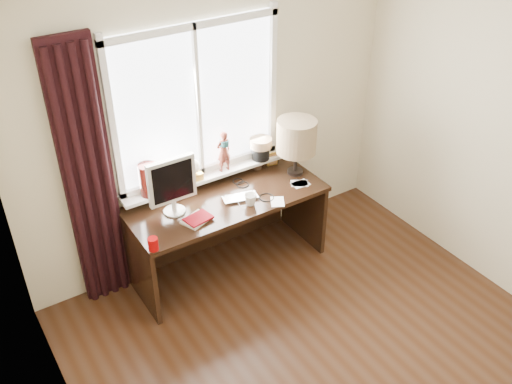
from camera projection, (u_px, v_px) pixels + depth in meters
ceiling at (409, 28)px, 2.68m from camera, size 3.50×4.00×0.00m
wall_back at (213, 119)px, 4.79m from camera, size 3.50×0.00×2.60m
wall_left at (91, 375)px, 2.60m from camera, size 0.00×4.00×2.60m
laptop at (241, 198)px, 4.77m from camera, size 0.33×0.25×0.02m
mug at (250, 199)px, 4.68m from camera, size 0.14×0.14×0.10m
red_cup at (153, 244)px, 4.19m from camera, size 0.08×0.08×0.10m
window at (201, 126)px, 4.69m from camera, size 1.52×0.22×1.40m
curtain at (89, 182)px, 4.32m from camera, size 0.38×0.09×2.25m
desk at (222, 216)px, 4.99m from camera, size 1.70×0.70×0.75m
monitor at (172, 183)px, 4.47m from camera, size 0.40×0.18×0.49m
notebook_stack at (197, 219)px, 4.51m from camera, size 0.26×0.23×0.03m
brush_holder at (257, 162)px, 5.16m from camera, size 0.09×0.09×0.25m
icon_frame at (272, 159)px, 5.20m from camera, size 0.10×0.04×0.13m
table_lamp at (297, 137)px, 4.92m from camera, size 0.35×0.35×0.52m
loose_papers at (293, 189)px, 4.90m from camera, size 0.50×0.31×0.00m
desk_cables at (252, 189)px, 4.89m from camera, size 0.22×0.50×0.01m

